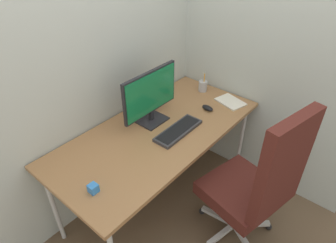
{
  "coord_description": "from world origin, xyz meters",
  "views": [
    {
      "loc": [
        -1.23,
        -1.14,
        1.98
      ],
      "look_at": [
        0.02,
        -0.08,
        0.83
      ],
      "focal_mm": 31.49,
      "sensor_mm": 36.0,
      "label": 1
    }
  ],
  "objects_px": {
    "notebook": "(230,102)",
    "desk_clamp_accessory": "(93,188)",
    "monitor": "(151,95)",
    "mouse": "(208,108)",
    "office_chair": "(257,184)",
    "keyboard": "(178,130)",
    "pen_holder": "(203,86)"
  },
  "relations": [
    {
      "from": "pen_holder",
      "to": "notebook",
      "type": "xyz_separation_m",
      "value": [
        -0.02,
        -0.29,
        -0.04
      ]
    },
    {
      "from": "mouse",
      "to": "desk_clamp_accessory",
      "type": "distance_m",
      "value": 1.1
    },
    {
      "from": "pen_holder",
      "to": "monitor",
      "type": "bearing_deg",
      "value": 177.25
    },
    {
      "from": "desk_clamp_accessory",
      "to": "notebook",
      "type": "bearing_deg",
      "value": -3.86
    },
    {
      "from": "keyboard",
      "to": "mouse",
      "type": "distance_m",
      "value": 0.37
    },
    {
      "from": "monitor",
      "to": "pen_holder",
      "type": "bearing_deg",
      "value": -2.75
    },
    {
      "from": "pen_holder",
      "to": "notebook",
      "type": "distance_m",
      "value": 0.29
    },
    {
      "from": "keyboard",
      "to": "mouse",
      "type": "height_order",
      "value": "mouse"
    },
    {
      "from": "office_chair",
      "to": "mouse",
      "type": "xyz_separation_m",
      "value": [
        0.33,
        0.61,
        0.16
      ]
    },
    {
      "from": "office_chair",
      "to": "pen_holder",
      "type": "height_order",
      "value": "office_chair"
    },
    {
      "from": "monitor",
      "to": "mouse",
      "type": "height_order",
      "value": "monitor"
    },
    {
      "from": "office_chair",
      "to": "keyboard",
      "type": "distance_m",
      "value": 0.63
    },
    {
      "from": "mouse",
      "to": "desk_clamp_accessory",
      "type": "height_order",
      "value": "desk_clamp_accessory"
    },
    {
      "from": "mouse",
      "to": "notebook",
      "type": "xyz_separation_m",
      "value": [
        0.21,
        -0.08,
        -0.01
      ]
    },
    {
      "from": "desk_clamp_accessory",
      "to": "pen_holder",
      "type": "bearing_deg",
      "value": 8.47
    },
    {
      "from": "office_chair",
      "to": "pen_holder",
      "type": "relative_size",
      "value": 6.53
    },
    {
      "from": "monitor",
      "to": "pen_holder",
      "type": "distance_m",
      "value": 0.64
    },
    {
      "from": "office_chair",
      "to": "keyboard",
      "type": "height_order",
      "value": "office_chair"
    },
    {
      "from": "keyboard",
      "to": "pen_holder",
      "type": "distance_m",
      "value": 0.64
    },
    {
      "from": "mouse",
      "to": "desk_clamp_accessory",
      "type": "relative_size",
      "value": 1.94
    },
    {
      "from": "monitor",
      "to": "notebook",
      "type": "height_order",
      "value": "monitor"
    },
    {
      "from": "pen_holder",
      "to": "notebook",
      "type": "relative_size",
      "value": 0.81
    },
    {
      "from": "office_chair",
      "to": "monitor",
      "type": "distance_m",
      "value": 0.93
    },
    {
      "from": "pen_holder",
      "to": "notebook",
      "type": "bearing_deg",
      "value": -93.1
    },
    {
      "from": "pen_holder",
      "to": "desk_clamp_accessory",
      "type": "distance_m",
      "value": 1.35
    },
    {
      "from": "desk_clamp_accessory",
      "to": "office_chair",
      "type": "bearing_deg",
      "value": -38.84
    },
    {
      "from": "keyboard",
      "to": "desk_clamp_accessory",
      "type": "relative_size",
      "value": 7.73
    },
    {
      "from": "keyboard",
      "to": "mouse",
      "type": "xyz_separation_m",
      "value": [
        0.37,
        0.01,
        0.0
      ]
    },
    {
      "from": "notebook",
      "to": "desk_clamp_accessory",
      "type": "distance_m",
      "value": 1.32
    },
    {
      "from": "office_chair",
      "to": "monitor",
      "type": "xyz_separation_m",
      "value": [
        -0.06,
        0.85,
        0.36
      ]
    },
    {
      "from": "office_chair",
      "to": "mouse",
      "type": "relative_size",
      "value": 11.75
    },
    {
      "from": "mouse",
      "to": "office_chair",
      "type": "bearing_deg",
      "value": -112.19
    }
  ]
}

